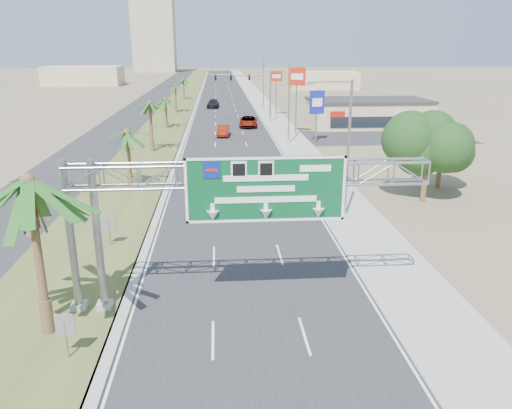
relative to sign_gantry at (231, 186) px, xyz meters
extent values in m
cube|color=#28282B|center=(1.06, 100.07, -6.05)|extent=(12.00, 300.00, 0.02)
cube|color=#9E9B93|center=(9.56, 100.07, -6.01)|extent=(4.00, 300.00, 0.10)
cube|color=#465525|center=(-8.94, 100.07, -6.00)|extent=(7.00, 300.00, 0.12)
cube|color=#28282B|center=(-15.94, 100.07, -6.05)|extent=(8.00, 300.00, 0.02)
cylinder|color=gray|center=(-6.14, 0.07, -2.36)|extent=(0.36, 0.36, 7.40)
cylinder|color=gray|center=(-7.34, 0.07, -2.36)|extent=(0.36, 0.36, 7.40)
cube|color=#9E9B93|center=(-6.14, 0.07, -5.86)|extent=(0.70, 0.70, 0.40)
cube|color=#9E9B93|center=(-7.34, 0.07, -5.86)|extent=(0.70, 0.70, 0.40)
cube|color=#084B25|center=(1.56, -0.41, -0.06)|extent=(7.20, 0.12, 3.00)
cube|color=navy|center=(-0.84, -0.49, 0.89)|extent=(0.75, 0.03, 0.75)
cone|color=white|center=(1.56, -0.49, -1.21)|extent=(0.56, 0.56, 0.45)
cylinder|color=brown|center=(-8.14, -1.93, -2.56)|extent=(0.36, 0.36, 7.00)
cylinder|color=brown|center=(-8.14, -1.93, -5.22)|extent=(0.54, 0.54, 1.68)
cylinder|color=brown|center=(-8.44, 22.07, -3.56)|extent=(0.36, 0.36, 5.00)
cylinder|color=brown|center=(-8.44, 22.07, -5.46)|extent=(0.54, 0.54, 1.20)
cylinder|color=brown|center=(-8.44, 38.07, -3.16)|extent=(0.36, 0.36, 5.80)
cylinder|color=brown|center=(-8.44, 38.07, -5.36)|extent=(0.54, 0.54, 1.39)
cylinder|color=brown|center=(-8.44, 56.07, -3.81)|extent=(0.36, 0.36, 4.50)
cylinder|color=brown|center=(-8.44, 56.07, -5.52)|extent=(0.54, 0.54, 1.08)
cylinder|color=brown|center=(-8.44, 75.07, -3.46)|extent=(0.36, 0.36, 5.20)
cylinder|color=brown|center=(-8.44, 75.07, -5.43)|extent=(0.54, 0.54, 1.25)
cylinder|color=brown|center=(-8.44, 100.07, -3.66)|extent=(0.36, 0.36, 4.80)
cylinder|color=brown|center=(-8.44, 100.07, -5.48)|extent=(0.54, 0.54, 1.15)
cylinder|color=gray|center=(8.56, 12.07, -1.06)|extent=(0.20, 0.20, 10.00)
cylinder|color=gray|center=(7.16, 12.07, 3.79)|extent=(2.80, 0.12, 0.12)
cube|color=slate|center=(5.76, 12.07, 3.69)|extent=(0.50, 0.22, 0.18)
cylinder|color=#9E9B93|center=(8.56, 12.07, -5.81)|extent=(0.44, 0.44, 0.50)
cylinder|color=gray|center=(8.56, 42.07, -1.06)|extent=(0.20, 0.20, 10.00)
cylinder|color=gray|center=(7.16, 42.07, 3.79)|extent=(2.80, 0.12, 0.12)
cube|color=slate|center=(5.76, 42.07, 3.69)|extent=(0.50, 0.22, 0.18)
cylinder|color=#9E9B93|center=(8.56, 42.07, -5.81)|extent=(0.44, 0.44, 0.50)
cylinder|color=gray|center=(8.56, 78.07, -1.06)|extent=(0.20, 0.20, 10.00)
cylinder|color=gray|center=(7.16, 78.07, 3.79)|extent=(2.80, 0.12, 0.12)
cube|color=slate|center=(5.76, 78.07, 3.69)|extent=(0.50, 0.22, 0.18)
cylinder|color=#9E9B93|center=(8.56, 78.07, -5.81)|extent=(0.44, 0.44, 0.50)
cylinder|color=gray|center=(8.26, 62.07, -2.06)|extent=(0.28, 0.28, 8.00)
cylinder|color=gray|center=(3.26, 62.07, 1.64)|extent=(10.00, 0.18, 0.18)
cube|color=black|center=(4.76, 61.87, 1.24)|extent=(0.32, 0.18, 0.95)
cube|color=black|center=(1.76, 61.87, 1.24)|extent=(0.32, 0.18, 0.95)
cube|color=black|center=(-0.74, 61.87, 1.24)|extent=(0.32, 0.18, 0.95)
sphere|color=red|center=(4.76, 61.75, 1.54)|extent=(0.22, 0.22, 0.22)
imported|color=black|center=(8.26, 62.07, 0.94)|extent=(0.16, 0.16, 0.60)
cylinder|color=#9E9B93|center=(8.26, 62.07, -5.76)|extent=(0.56, 0.56, 0.60)
cube|color=tan|center=(23.06, 56.07, -4.06)|extent=(18.00, 10.00, 4.00)
cylinder|color=brown|center=(16.06, 16.07, -4.11)|extent=(0.44, 0.44, 3.90)
sphere|color=#1B3713|center=(16.06, 16.07, -1.51)|extent=(4.50, 4.50, 4.50)
cylinder|color=brown|center=(19.06, 20.07, -4.41)|extent=(0.44, 0.44, 3.30)
sphere|color=#1B3713|center=(19.06, 20.07, -2.21)|extent=(3.50, 3.50, 3.50)
cylinder|color=gray|center=(-6.74, -3.93, -5.16)|extent=(0.08, 0.08, 1.80)
cube|color=slate|center=(-6.74, -3.93, -4.46)|extent=(0.75, 0.06, 0.95)
cylinder|color=gray|center=(-7.44, 8.07, -5.16)|extent=(0.08, 0.08, 1.80)
cube|color=slate|center=(-7.44, 8.07, -4.46)|extent=(0.75, 0.06, 0.95)
cube|color=tan|center=(-30.94, 240.07, 11.44)|extent=(20.00, 16.00, 35.00)
cube|color=tan|center=(-43.94, 150.07, -3.06)|extent=(24.00, 14.00, 6.00)
cube|color=tan|center=(31.06, 130.07, -3.56)|extent=(20.00, 12.00, 5.00)
imported|color=black|center=(-0.94, 16.43, -5.35)|extent=(1.97, 4.25, 1.41)
imported|color=maroon|center=(0.19, 48.62, -5.30)|extent=(1.88, 4.67, 1.51)
imported|color=gray|center=(4.24, 56.77, -5.24)|extent=(3.14, 6.07, 1.63)
imported|color=black|center=(-1.46, 82.88, -5.23)|extent=(2.71, 5.83, 1.65)
cylinder|color=gray|center=(10.47, 48.36, -1.28)|extent=(0.20, 0.20, 9.56)
cube|color=red|center=(10.47, 48.36, 2.11)|extent=(2.35, 1.13, 2.40)
cube|color=white|center=(10.47, 48.18, 2.11)|extent=(1.59, 0.63, 0.84)
cylinder|color=gray|center=(12.36, 42.93, -2.59)|extent=(0.20, 0.20, 6.93)
cube|color=#10209B|center=(12.36, 42.93, -0.83)|extent=(2.01, 0.83, 3.00)
cube|color=white|center=(12.36, 42.75, -0.83)|extent=(1.36, 0.42, 1.05)
cylinder|color=gray|center=(10.06, 69.32, -1.98)|extent=(0.20, 0.20, 8.15)
cube|color=red|center=(10.06, 69.32, 0.99)|extent=(2.21, 0.82, 1.80)
cube|color=white|center=(10.06, 69.14, 0.99)|extent=(1.50, 0.41, 0.63)
camera|label=1|loc=(-0.50, -21.78, 6.04)|focal=35.00mm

